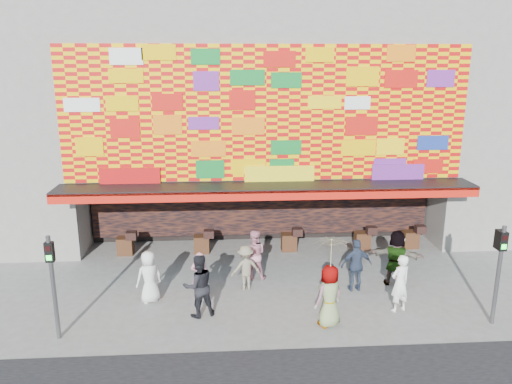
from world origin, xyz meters
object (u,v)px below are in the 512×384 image
Objects in this scene: signal_left at (52,276)px; signal_right at (500,264)px; ped_g at (329,296)px; ped_d at (246,268)px; ped_b at (200,275)px; ped_i at (254,255)px; parasol at (331,255)px; ped_f at (396,258)px; ped_c at (199,286)px; ped_e at (356,265)px; ped_a at (149,277)px; ped_h at (400,283)px.

signal_right is at bearing 0.00° from signal_left.
ped_g is at bearing 177.60° from signal_right.
signal_left is at bearing 12.46° from ped_d.
ped_g is (3.79, -2.00, 0.14)m from ped_b.
ped_i reaches higher than ped_b.
parasol reaches higher than ped_i.
signal_left is 1.93× the size of ped_b.
parasol is at bearing 148.57° from ped_b.
signal_right is at bearing 162.02° from ped_b.
ped_f is (6.60, 0.54, 0.19)m from ped_b.
ped_c is (3.83, 1.01, -0.89)m from signal_left.
ped_i is at bearing -144.55° from ped_c.
ped_b is 6.62m from ped_f.
ped_e is at bearing 58.04° from parasol.
ped_i is (0.33, 0.81, 0.12)m from ped_d.
ped_e is at bearing 159.88° from ped_d.
ped_f is 4.84m from ped_i.
ped_a is (-10.17, 2.03, -1.02)m from signal_right.
ped_h reaches higher than ped_i.
ped_a is 0.91× the size of ped_g.
ped_c is at bearing -23.58° from ped_h.
ped_b is 1.59m from ped_d.
ped_e is (-3.44, 2.39, -0.96)m from signal_right.
ped_d is at bearing 72.57° from ped_i.
ped_h is (6.11, -1.27, 0.13)m from ped_b.
signal_left is 1.00× the size of signal_right.
ped_c is 3.11m from ped_i.
ped_e is (8.96, 2.39, -0.96)m from signal_left.
signal_right is 4.90m from ped_g.
ped_a is 5.83m from parasol.
ped_g is (-2.81, -2.53, -0.05)m from ped_f.
ped_a is at bearing 2.40° from ped_b.
ped_f is (5.10, 0.00, 0.21)m from ped_d.
ped_f reaches higher than ped_a.
signal_left is 1.78× the size of ped_a.
ped_b is (-8.59, 2.20, -1.08)m from signal_right.
signal_right is 1.78× the size of ped_a.
ped_i is (-3.33, 1.15, -0.01)m from ped_e.
ped_c is 4.04m from parasol.
ped_i is at bearing 32.19° from signal_left.
signal_left reaches higher than ped_c.
signal_right is at bearing -2.40° from parasol.
signal_right is at bearing 136.82° from ped_h.
ped_g reaches higher than ped_e.
ped_g is 1.04× the size of ped_i.
ped_i is 4.09m from parasol.
ped_a is 3.16m from ped_d.
ped_h is at bearing 152.98° from ped_i.
ped_b is at bearing 4.85° from ped_d.
ped_b is at bearing 40.86° from ped_i.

